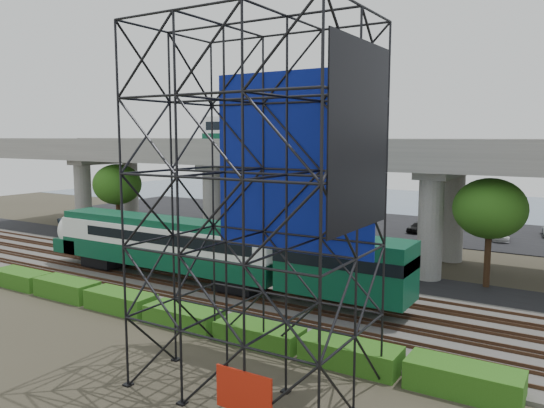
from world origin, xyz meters
The scene contains 13 objects.
ground centered at (0.00, 0.00, 0.00)m, with size 140.00×140.00×0.00m, color #474233.
ballast_bed centered at (0.00, 2.00, 0.10)m, with size 90.00×12.00×0.20m, color slate.
service_road centered at (0.00, 10.50, 0.04)m, with size 90.00×5.00×0.08m, color black.
parking_lot centered at (0.00, 34.00, 0.04)m, with size 90.00×18.00×0.08m, color black.
harbor_water centered at (0.00, 56.00, 0.01)m, with size 140.00×40.00×0.03m, color #486077.
rail_tracks centered at (0.00, 2.00, 0.28)m, with size 90.00×9.52×0.16m.
commuter_train centered at (-4.01, 2.00, 2.88)m, with size 29.30×3.06×4.30m.
overpass centered at (-0.51, 16.00, 8.21)m, with size 80.00×12.00×12.40m.
scaffold_tower centered at (8.24, -7.98, 7.47)m, with size 9.36×6.36×15.00m.
hedge_strip centered at (1.01, -4.30, 0.56)m, with size 34.60×1.80×1.20m.
trees centered at (-4.67, 16.17, 5.57)m, with size 40.94×16.94×7.69m.
suv centered at (-16.46, 10.57, 0.80)m, with size 2.39×5.19×1.44m, color black.
parked_cars centered at (0.46, 33.52, 0.67)m, with size 37.78×9.42×1.26m.
Camera 1 is at (20.10, -25.96, 10.49)m, focal length 35.00 mm.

